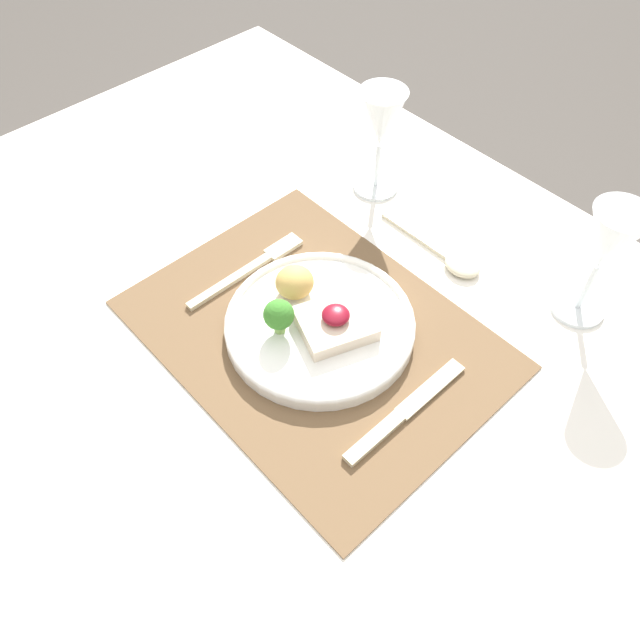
{
  "coord_description": "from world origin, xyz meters",
  "views": [
    {
      "loc": [
        0.36,
        -0.32,
        1.38
      ],
      "look_at": [
        0.0,
        0.01,
        0.76
      ],
      "focal_mm": 35.0,
      "sensor_mm": 36.0,
      "label": 1
    }
  ],
  "objects_px": {
    "dinner_plate": "(319,322)",
    "spoon": "(453,259)",
    "wine_glass_near": "(608,246)",
    "wine_glass_far": "(381,125)",
    "fork": "(254,266)",
    "knife": "(398,417)"
  },
  "relations": [
    {
      "from": "spoon",
      "to": "wine_glass_far",
      "type": "relative_size",
      "value": 1.06
    },
    {
      "from": "dinner_plate",
      "to": "wine_glass_far",
      "type": "relative_size",
      "value": 1.46
    },
    {
      "from": "knife",
      "to": "spoon",
      "type": "distance_m",
      "value": 0.27
    },
    {
      "from": "fork",
      "to": "wine_glass_far",
      "type": "relative_size",
      "value": 1.15
    },
    {
      "from": "spoon",
      "to": "wine_glass_near",
      "type": "distance_m",
      "value": 0.21
    },
    {
      "from": "knife",
      "to": "spoon",
      "type": "xyz_separation_m",
      "value": [
        -0.12,
        0.24,
        0.0
      ]
    },
    {
      "from": "dinner_plate",
      "to": "spoon",
      "type": "bearing_deg",
      "value": 80.01
    },
    {
      "from": "dinner_plate",
      "to": "fork",
      "type": "relative_size",
      "value": 1.27
    },
    {
      "from": "dinner_plate",
      "to": "wine_glass_near",
      "type": "relative_size",
      "value": 1.43
    },
    {
      "from": "fork",
      "to": "wine_glass_far",
      "type": "height_order",
      "value": "wine_glass_far"
    },
    {
      "from": "knife",
      "to": "spoon",
      "type": "height_order",
      "value": "spoon"
    },
    {
      "from": "dinner_plate",
      "to": "wine_glass_far",
      "type": "xyz_separation_m",
      "value": [
        -0.15,
        0.26,
        0.1
      ]
    },
    {
      "from": "fork",
      "to": "wine_glass_far",
      "type": "xyz_separation_m",
      "value": [
        -0.01,
        0.25,
        0.11
      ]
    },
    {
      "from": "fork",
      "to": "knife",
      "type": "distance_m",
      "value": 0.3
    },
    {
      "from": "knife",
      "to": "wine_glass_near",
      "type": "height_order",
      "value": "wine_glass_near"
    },
    {
      "from": "wine_glass_far",
      "to": "wine_glass_near",
      "type": "bearing_deg",
      "value": 2.93
    },
    {
      "from": "knife",
      "to": "wine_glass_near",
      "type": "bearing_deg",
      "value": 82.89
    },
    {
      "from": "dinner_plate",
      "to": "spoon",
      "type": "xyz_separation_m",
      "value": [
        0.04,
        0.22,
        -0.01
      ]
    },
    {
      "from": "dinner_plate",
      "to": "wine_glass_near",
      "type": "distance_m",
      "value": 0.36
    },
    {
      "from": "wine_glass_far",
      "to": "knife",
      "type": "bearing_deg",
      "value": -42.31
    },
    {
      "from": "spoon",
      "to": "wine_glass_far",
      "type": "bearing_deg",
      "value": 172.73
    },
    {
      "from": "fork",
      "to": "knife",
      "type": "height_order",
      "value": "knife"
    }
  ]
}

